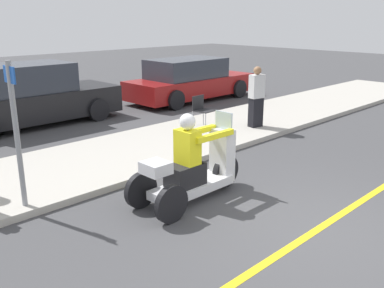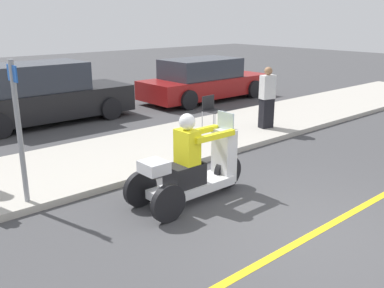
{
  "view_description": "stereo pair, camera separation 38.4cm",
  "coord_description": "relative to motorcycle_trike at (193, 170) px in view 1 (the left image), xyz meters",
  "views": [
    {
      "loc": [
        -5.0,
        -2.66,
        2.92
      ],
      "look_at": [
        -0.46,
        1.98,
        0.96
      ],
      "focal_mm": 40.0,
      "sensor_mm": 36.0,
      "label": 1
    },
    {
      "loc": [
        -4.72,
        -2.92,
        2.92
      ],
      "look_at": [
        -0.46,
        1.98,
        0.96
      ],
      "focal_mm": 40.0,
      "sensor_mm": 36.0,
      "label": 2
    }
  ],
  "objects": [
    {
      "name": "sidewalk_strip",
      "position": [
        0.45,
        2.62,
        -0.47
      ],
      "size": [
        28.0,
        2.8,
        0.12
      ],
      "color": "#B2ADA3",
      "rests_on": "ground"
    },
    {
      "name": "motorcycle_trike",
      "position": [
        0.0,
        0.0,
        0.0
      ],
      "size": [
        2.18,
        0.82,
        1.47
      ],
      "color": "black",
      "rests_on": "ground"
    },
    {
      "name": "ground_plane",
      "position": [
        0.45,
        -1.98,
        -0.53
      ],
      "size": [
        60.0,
        60.0,
        0.0
      ],
      "primitive_type": "plane",
      "color": "#424244"
    },
    {
      "name": "street_sign",
      "position": [
        -2.17,
        1.47,
        0.79
      ],
      "size": [
        0.08,
        0.36,
        2.2
      ],
      "color": "gray",
      "rests_on": "sidewalk_strip"
    },
    {
      "name": "spectator_by_tree",
      "position": [
        4.26,
        1.99,
        0.35
      ],
      "size": [
        0.41,
        0.29,
        1.57
      ],
      "color": "black",
      "rests_on": "sidewalk_strip"
    },
    {
      "name": "lane_stripe",
      "position": [
        -0.01,
        -1.98,
        -0.52
      ],
      "size": [
        24.0,
        0.12,
        0.01
      ],
      "color": "gold",
      "rests_on": "ground"
    },
    {
      "name": "parked_car_lot_center",
      "position": [
        0.3,
        6.75,
        0.26
      ],
      "size": [
        4.84,
        1.97,
        1.69
      ],
      "color": "black",
      "rests_on": "ground"
    },
    {
      "name": "parked_car_lot_far",
      "position": [
        6.04,
        6.31,
        0.17
      ],
      "size": [
        4.89,
        2.02,
        1.48
      ],
      "color": "maroon",
      "rests_on": "ground"
    },
    {
      "name": "folding_chair_curbside",
      "position": [
        3.21,
        2.94,
        0.1
      ],
      "size": [
        0.5,
        0.5,
        0.82
      ],
      "color": "#A5A8AD",
      "rests_on": "sidewalk_strip"
    }
  ]
}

